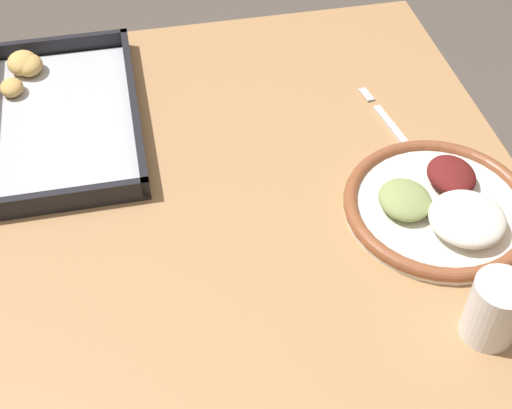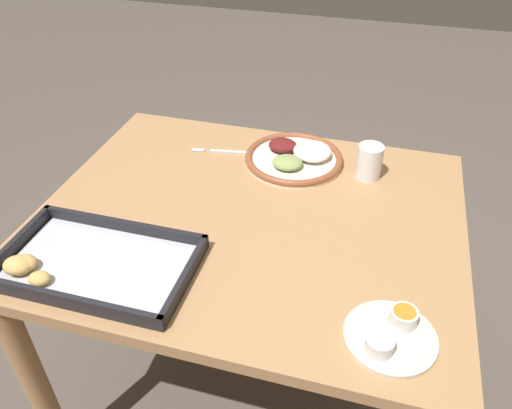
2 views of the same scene
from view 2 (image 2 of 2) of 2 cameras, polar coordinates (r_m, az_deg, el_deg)
The scene contains 7 objects.
ground_plane at distance 1.73m, azimuth -0.54°, elevation -19.79°, with size 8.00×8.00×0.00m, color #564C44.
dining_table at distance 1.28m, azimuth -0.69°, elevation -5.08°, with size 1.01×0.82×0.71m.
dinner_plate at distance 1.39m, azimuth 4.51°, elevation 5.43°, with size 0.27×0.27×0.05m.
fork at distance 1.43m, azimuth -2.80°, elevation 6.02°, with size 0.21×0.05×0.00m.
saucer_plate at distance 0.96m, azimuth 15.16°, elevation -14.12°, with size 0.17×0.17×0.04m.
baking_tray at distance 1.11m, azimuth -18.73°, elevation -6.47°, with size 0.40×0.24×0.04m.
drinking_cup at distance 1.34m, azimuth 12.83°, elevation 4.81°, with size 0.07×0.07×0.09m.
Camera 2 is at (-0.27, 0.91, 1.45)m, focal length 35.00 mm.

